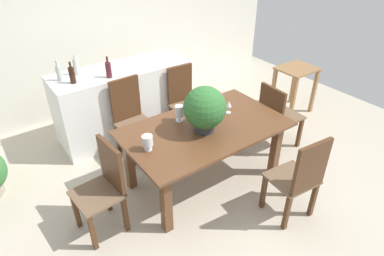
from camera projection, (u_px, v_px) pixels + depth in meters
name	position (u px, v px, depth m)	size (l,w,h in m)	color
ground_plane	(208.00, 182.00, 4.00)	(7.04, 7.04, 0.00)	#BCB29E
back_wall	(106.00, 26.00, 5.10)	(6.40, 0.10, 2.60)	silver
dining_table	(205.00, 136.00, 3.72)	(1.81, 1.08, 0.75)	brown
chair_head_end	(105.00, 184.00, 3.19)	(0.46, 0.47, 0.97)	#4C2D19
chair_far_right	(184.00, 99.00, 4.67)	(0.43, 0.46, 1.01)	#4C2D19
chair_near_right	(300.00, 177.00, 3.25)	(0.48, 0.46, 1.00)	#4C2D19
chair_far_left	(130.00, 114.00, 4.26)	(0.46, 0.46, 1.04)	#4C2D19
chair_foot_end	(277.00, 114.00, 4.37)	(0.50, 0.48, 0.92)	#4C2D19
flower_centerpiece	(205.00, 109.00, 3.45)	(0.46, 0.46, 0.51)	#333338
crystal_vase_left	(179.00, 112.00, 3.71)	(0.10, 0.10, 0.19)	silver
crystal_vase_center_near	(147.00, 141.00, 3.24)	(0.11, 0.11, 0.16)	silver
wine_glass	(229.00, 104.00, 3.87)	(0.07, 0.07, 0.15)	silver
kitchen_counter	(124.00, 101.00, 4.71)	(1.88, 0.68, 1.00)	white
wine_bottle_green	(76.00, 67.00, 4.21)	(0.06, 0.06, 0.26)	#B2BFB7
wine_bottle_tall	(59.00, 73.00, 4.06)	(0.06, 0.06, 0.26)	#B2BFB7
wine_bottle_clear	(72.00, 75.00, 4.00)	(0.07, 0.07, 0.27)	black
wine_bottle_dark	(109.00, 70.00, 4.14)	(0.07, 0.07, 0.27)	#511E28
side_table	(295.00, 80.00, 5.22)	(0.58, 0.49, 0.75)	olive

